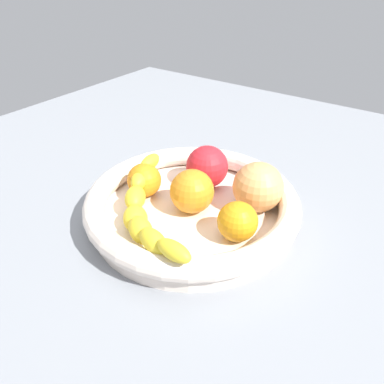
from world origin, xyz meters
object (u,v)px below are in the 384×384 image
at_px(fruit_bowl, 192,205).
at_px(orange_front, 238,221).
at_px(orange_mid_left, 192,191).
at_px(tomato_red, 207,167).
at_px(peach_blush, 258,187).
at_px(orange_mid_right, 144,180).
at_px(banana_draped_left, 143,210).

xyz_separation_m(fruit_bowl, orange_front, (-0.02, -0.08, 0.02)).
bearing_deg(orange_mid_left, tomato_red, 16.59).
distance_m(fruit_bowl, peach_blush, 0.10).
relative_size(fruit_bowl, orange_mid_left, 4.86).
bearing_deg(peach_blush, orange_mid_right, 113.05).
bearing_deg(fruit_bowl, tomato_red, 16.44).
relative_size(fruit_bowl, orange_mid_right, 5.95).
bearing_deg(orange_front, peach_blush, 7.65).
distance_m(fruit_bowl, orange_mid_left, 0.02).
relative_size(orange_front, orange_mid_left, 0.84).
bearing_deg(orange_mid_right, fruit_bowl, -83.57).
bearing_deg(orange_mid_right, peach_blush, -66.95).
bearing_deg(tomato_red, orange_mid_right, 142.19).
relative_size(fruit_bowl, peach_blush, 4.26).
height_order(orange_mid_left, tomato_red, tomato_red).
bearing_deg(tomato_red, orange_mid_left, -163.41).
xyz_separation_m(banana_draped_left, orange_mid_left, (0.07, -0.03, 0.00)).
xyz_separation_m(orange_front, orange_mid_right, (0.01, 0.16, -0.00)).
xyz_separation_m(peach_blush, tomato_red, (0.01, 0.09, -0.00)).
distance_m(fruit_bowl, orange_mid_right, 0.08).
distance_m(orange_front, orange_mid_right, 0.16).
relative_size(orange_mid_right, tomato_red, 0.78).
bearing_deg(tomato_red, fruit_bowl, -163.56).
relative_size(orange_mid_right, peach_blush, 0.72).
xyz_separation_m(orange_mid_right, peach_blush, (0.07, -0.15, 0.01)).
xyz_separation_m(orange_mid_left, tomato_red, (0.07, 0.02, 0.00)).
relative_size(banana_draped_left, tomato_red, 2.92).
distance_m(orange_front, orange_mid_left, 0.09).
relative_size(peach_blush, tomato_red, 1.09).
xyz_separation_m(orange_front, tomato_red, (0.09, 0.10, 0.01)).
height_order(banana_draped_left, orange_mid_left, orange_mid_left).
height_order(orange_front, orange_mid_left, orange_mid_left).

